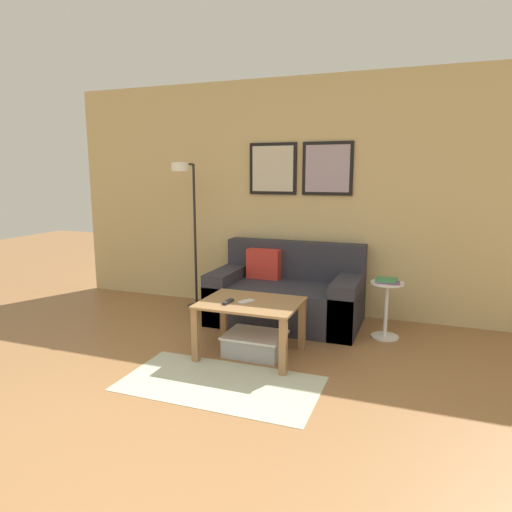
{
  "coord_description": "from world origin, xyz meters",
  "views": [
    {
      "loc": [
        1.32,
        -1.72,
        1.54
      ],
      "look_at": [
        0.0,
        1.83,
        0.85
      ],
      "focal_mm": 32.0,
      "sensor_mm": 36.0,
      "label": 1
    }
  ],
  "objects_px": {
    "side_table": "(386,305)",
    "book_stack": "(387,281)",
    "storage_bin": "(255,344)",
    "couch": "(287,295)",
    "floor_lamp": "(187,211)",
    "remote_control": "(228,302)",
    "coffee_table": "(251,312)",
    "cell_phone": "(246,301)"
  },
  "relations": [
    {
      "from": "coffee_table",
      "to": "side_table",
      "type": "relative_size",
      "value": 1.54
    },
    {
      "from": "side_table",
      "to": "book_stack",
      "type": "relative_size",
      "value": 2.43
    },
    {
      "from": "coffee_table",
      "to": "cell_phone",
      "type": "bearing_deg",
      "value": -157.47
    },
    {
      "from": "floor_lamp",
      "to": "remote_control",
      "type": "bearing_deg",
      "value": -48.07
    },
    {
      "from": "couch",
      "to": "coffee_table",
      "type": "relative_size",
      "value": 1.83
    },
    {
      "from": "couch",
      "to": "storage_bin",
      "type": "height_order",
      "value": "couch"
    },
    {
      "from": "side_table",
      "to": "book_stack",
      "type": "xyz_separation_m",
      "value": [
        -0.0,
        -0.02,
        0.24
      ]
    },
    {
      "from": "remote_control",
      "to": "cell_phone",
      "type": "height_order",
      "value": "remote_control"
    },
    {
      "from": "storage_bin",
      "to": "side_table",
      "type": "bearing_deg",
      "value": 38.58
    },
    {
      "from": "storage_bin",
      "to": "cell_phone",
      "type": "xyz_separation_m",
      "value": [
        -0.06,
        -0.05,
        0.39
      ]
    },
    {
      "from": "couch",
      "to": "cell_phone",
      "type": "relative_size",
      "value": 10.83
    },
    {
      "from": "couch",
      "to": "storage_bin",
      "type": "xyz_separation_m",
      "value": [
        0.0,
        -0.96,
        -0.19
      ]
    },
    {
      "from": "floor_lamp",
      "to": "side_table",
      "type": "xyz_separation_m",
      "value": [
        2.15,
        -0.1,
        -0.81
      ]
    },
    {
      "from": "coffee_table",
      "to": "side_table",
      "type": "xyz_separation_m",
      "value": [
        1.04,
        0.84,
        -0.06
      ]
    },
    {
      "from": "book_stack",
      "to": "side_table",
      "type": "bearing_deg",
      "value": 83.7
    },
    {
      "from": "coffee_table",
      "to": "remote_control",
      "type": "xyz_separation_m",
      "value": [
        -0.16,
        -0.1,
        0.1
      ]
    },
    {
      "from": "side_table",
      "to": "couch",
      "type": "bearing_deg",
      "value": 171.96
    },
    {
      "from": "storage_bin",
      "to": "couch",
      "type": "bearing_deg",
      "value": 90.12
    },
    {
      "from": "side_table",
      "to": "book_stack",
      "type": "bearing_deg",
      "value": -96.3
    },
    {
      "from": "side_table",
      "to": "cell_phone",
      "type": "relative_size",
      "value": 3.85
    },
    {
      "from": "side_table",
      "to": "remote_control",
      "type": "relative_size",
      "value": 3.59
    },
    {
      "from": "storage_bin",
      "to": "book_stack",
      "type": "bearing_deg",
      "value": 37.86
    },
    {
      "from": "couch",
      "to": "floor_lamp",
      "type": "bearing_deg",
      "value": -177.92
    },
    {
      "from": "coffee_table",
      "to": "book_stack",
      "type": "xyz_separation_m",
      "value": [
        1.04,
        0.82,
        0.18
      ]
    },
    {
      "from": "couch",
      "to": "coffee_table",
      "type": "xyz_separation_m",
      "value": [
        -0.02,
        -0.99,
        0.1
      ]
    },
    {
      "from": "storage_bin",
      "to": "remote_control",
      "type": "relative_size",
      "value": 3.35
    },
    {
      "from": "side_table",
      "to": "book_stack",
      "type": "height_order",
      "value": "book_stack"
    },
    {
      "from": "couch",
      "to": "coffee_table",
      "type": "height_order",
      "value": "couch"
    },
    {
      "from": "storage_bin",
      "to": "floor_lamp",
      "type": "distance_m",
      "value": 1.79
    },
    {
      "from": "coffee_table",
      "to": "remote_control",
      "type": "distance_m",
      "value": 0.22
    },
    {
      "from": "book_stack",
      "to": "remote_control",
      "type": "bearing_deg",
      "value": -142.44
    },
    {
      "from": "side_table",
      "to": "remote_control",
      "type": "height_order",
      "value": "side_table"
    },
    {
      "from": "floor_lamp",
      "to": "cell_phone",
      "type": "bearing_deg",
      "value": -41.87
    },
    {
      "from": "book_stack",
      "to": "cell_phone",
      "type": "xyz_separation_m",
      "value": [
        -1.07,
        -0.84,
        -0.08
      ]
    },
    {
      "from": "side_table",
      "to": "storage_bin",
      "type": "bearing_deg",
      "value": -141.42
    },
    {
      "from": "floor_lamp",
      "to": "book_stack",
      "type": "relative_size",
      "value": 7.43
    },
    {
      "from": "floor_lamp",
      "to": "couch",
      "type": "bearing_deg",
      "value": 2.08
    },
    {
      "from": "couch",
      "to": "cell_phone",
      "type": "bearing_deg",
      "value": -93.3
    },
    {
      "from": "cell_phone",
      "to": "coffee_table",
      "type": "bearing_deg",
      "value": 48.19
    },
    {
      "from": "coffee_table",
      "to": "floor_lamp",
      "type": "xyz_separation_m",
      "value": [
        -1.11,
        0.95,
        0.75
      ]
    },
    {
      "from": "book_stack",
      "to": "cell_phone",
      "type": "bearing_deg",
      "value": -142.12
    },
    {
      "from": "floor_lamp",
      "to": "book_stack",
      "type": "xyz_separation_m",
      "value": [
        2.15,
        -0.13,
        -0.58
      ]
    }
  ]
}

